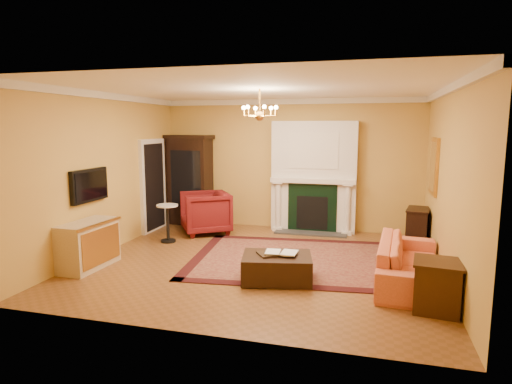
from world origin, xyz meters
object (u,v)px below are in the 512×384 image
(china_cabinet, at_px, (190,182))
(wingback_armchair, at_px, (205,211))
(coral_sofa, at_px, (409,255))
(end_table, at_px, (437,287))
(console_table, at_px, (417,229))
(pedestal_table, at_px, (168,220))
(leather_ottoman, at_px, (277,267))
(commode, at_px, (88,245))

(china_cabinet, distance_m, wingback_armchair, 1.15)
(china_cabinet, relative_size, wingback_armchair, 2.02)
(wingback_armchair, height_order, coral_sofa, wingback_armchair)
(wingback_armchair, relative_size, end_table, 1.62)
(wingback_armchair, relative_size, coral_sofa, 0.46)
(coral_sofa, height_order, console_table, coral_sofa)
(end_table, bearing_deg, console_table, 88.90)
(coral_sofa, bearing_deg, china_cabinet, 64.15)
(pedestal_table, distance_m, end_table, 5.36)
(wingback_armchair, distance_m, console_table, 4.49)
(china_cabinet, xyz_separation_m, leather_ottoman, (2.89, -3.30, -0.83))
(coral_sofa, distance_m, leather_ottoman, 2.03)
(coral_sofa, relative_size, console_table, 2.97)
(leather_ottoman, bearing_deg, coral_sofa, 1.94)
(console_table, bearing_deg, end_table, -81.17)
(wingback_armchair, height_order, console_table, wingback_armchair)
(console_table, height_order, leather_ottoman, console_table)
(pedestal_table, height_order, commode, commode)
(coral_sofa, xyz_separation_m, console_table, (0.33, 2.11, -0.06))
(coral_sofa, bearing_deg, commode, 101.86)
(wingback_armchair, bearing_deg, end_table, 22.02)
(coral_sofa, height_order, leather_ottoman, coral_sofa)
(commode, bearing_deg, pedestal_table, 75.42)
(pedestal_table, bearing_deg, end_table, -23.93)
(coral_sofa, relative_size, leather_ottoman, 2.10)
(wingback_armchair, bearing_deg, console_table, 57.26)
(wingback_armchair, distance_m, leather_ottoman, 3.38)
(commode, xyz_separation_m, end_table, (5.45, -0.33, -0.08))
(wingback_armchair, bearing_deg, leather_ottoman, 7.69)
(china_cabinet, relative_size, console_table, 2.78)
(wingback_armchair, xyz_separation_m, end_table, (4.43, -3.09, -0.20))
(wingback_armchair, xyz_separation_m, coral_sofa, (4.16, -2.09, -0.08))
(console_table, bearing_deg, wingback_armchair, -169.76)
(pedestal_table, relative_size, coral_sofa, 0.35)
(china_cabinet, distance_m, commode, 3.58)
(commode, distance_m, console_table, 6.17)
(end_table, bearing_deg, leather_ottoman, 166.39)
(commode, xyz_separation_m, console_table, (5.51, 2.78, -0.02))
(pedestal_table, xyz_separation_m, console_table, (4.96, 0.94, -0.08))
(wingback_armchair, height_order, end_table, wingback_armchair)
(end_table, distance_m, leather_ottoman, 2.30)
(coral_sofa, distance_m, console_table, 2.14)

